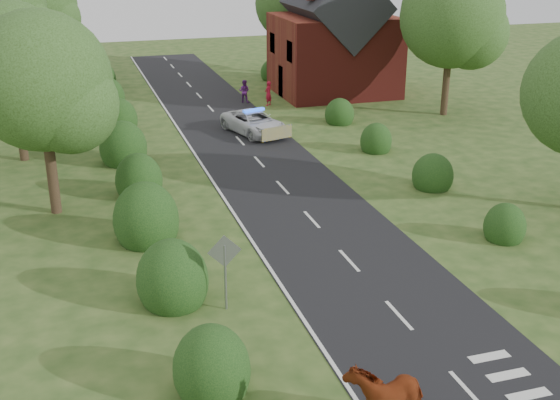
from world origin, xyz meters
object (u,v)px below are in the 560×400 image
object	(u,v)px
cow	(385,398)
police_van	(254,123)
pedestrian_purple	(244,91)
pedestrian_red	(268,93)
road_sign	(225,261)

from	to	relation	value
cow	police_van	size ratio (longest dim) A/B	0.42
cow	pedestrian_purple	distance (m)	34.02
pedestrian_red	road_sign	bearing A→B (deg)	30.88
pedestrian_red	pedestrian_purple	bearing A→B (deg)	-85.11
road_sign	pedestrian_red	world-z (taller)	road_sign
police_van	pedestrian_red	xyz separation A→B (m)	(2.77, 6.51, 0.16)
road_sign	pedestrian_red	bearing A→B (deg)	70.86
police_van	pedestrian_purple	world-z (taller)	pedestrian_purple
pedestrian_red	pedestrian_purple	distance (m)	1.89
cow	pedestrian_purple	size ratio (longest dim) A/B	1.39
cow	road_sign	bearing A→B (deg)	-174.40
cow	pedestrian_purple	world-z (taller)	pedestrian_purple
cow	pedestrian_purple	xyz separation A→B (m)	(5.24, 33.62, 0.01)
road_sign	police_van	world-z (taller)	road_sign
road_sign	pedestrian_red	size ratio (longest dim) A/B	1.54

